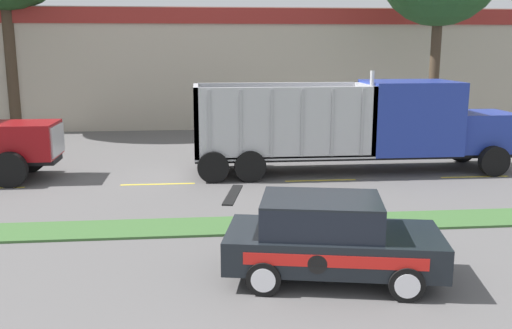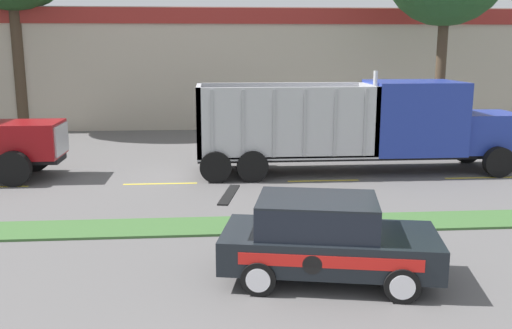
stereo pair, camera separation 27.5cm
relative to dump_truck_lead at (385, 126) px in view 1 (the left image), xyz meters
The scene contains 7 objects.
grass_verge 8.47m from the dump_truck_lead, 133.63° to the right, with size 120.00×1.42×0.06m, color #3D6633.
centre_line_4 8.26m from the dump_truck_lead, behind, with size 2.40×0.14×0.01m, color yellow.
centre_line_5 3.33m from the dump_truck_lead, 153.24° to the right, with size 2.40×0.14×0.01m, color yellow.
centre_line_6 3.50m from the dump_truck_lead, 24.92° to the right, with size 2.40×0.14×0.01m, color yellow.
dump_truck_lead is the anchor object (origin of this frame).
rally_car 10.30m from the dump_truck_lead, 113.92° to the right, with size 4.36×2.62×1.64m.
store_building_backdrop 18.07m from the dump_truck_lead, 110.28° to the left, with size 38.79×12.10×6.40m.
Camera 1 is at (-0.85, -5.17, 4.42)m, focal length 40.00 mm.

